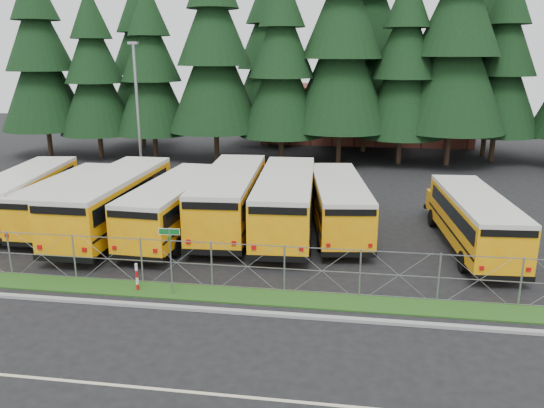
{
  "coord_description": "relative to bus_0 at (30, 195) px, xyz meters",
  "views": [
    {
      "loc": [
        4.37,
        -20.59,
        9.27
      ],
      "look_at": [
        0.76,
        4.0,
        2.25
      ],
      "focal_mm": 35.0,
      "sensor_mm": 36.0,
      "label": 1
    }
  ],
  "objects": [
    {
      "name": "conifer_0",
      "position": [
        -10.01,
        19.17,
        7.22
      ],
      "size": [
        7.85,
        7.85,
        17.37
      ],
      "primitive_type": null,
      "color": "black",
      "rests_on": "ground"
    },
    {
      "name": "conifer_11",
      "position": [
        9.43,
        28.26,
        7.25
      ],
      "size": [
        7.88,
        7.88,
        17.42
      ],
      "primitive_type": null,
      "color": "black",
      "rests_on": "ground"
    },
    {
      "name": "conifer_3",
      "position": [
        6.23,
        19.2,
        7.79
      ],
      "size": [
        8.36,
        8.36,
        18.5
      ],
      "primitive_type": null,
      "color": "black",
      "rests_on": "ground"
    },
    {
      "name": "bus_6",
      "position": [
        17.62,
        0.63,
        -0.02
      ],
      "size": [
        4.02,
        11.28,
        2.89
      ],
      "primitive_type": null,
      "rotation": [
        0.0,
        0.0,
        0.13
      ],
      "color": "orange",
      "rests_on": "ground"
    },
    {
      "name": "conifer_12",
      "position": [
        19.48,
        25.83,
        8.8
      ],
      "size": [
        9.28,
        9.28,
        20.52
      ],
      "primitive_type": null,
      "color": "black",
      "rests_on": "ground"
    },
    {
      "name": "bus_2",
      "position": [
        5.87,
        -1.28,
        0.15
      ],
      "size": [
        2.97,
        12.31,
        3.22
      ],
      "primitive_type": null,
      "rotation": [
        0.0,
        0.0,
        -0.01
      ],
      "color": "orange",
      "rests_on": "ground"
    },
    {
      "name": "conifer_7",
      "position": [
        26.53,
        20.0,
        8.61
      ],
      "size": [
        9.11,
        9.11,
        20.15
      ],
      "primitive_type": null,
      "color": "black",
      "rests_on": "ground"
    },
    {
      "name": "grass_verge",
      "position": [
        13.72,
        -8.24,
        -1.43
      ],
      "size": [
        50.0,
        1.4,
        0.06
      ],
      "primitive_type": "cube",
      "color": "#1A4914",
      "rests_on": "ground"
    },
    {
      "name": "light_standard",
      "position": [
        3.03,
        9.33,
        4.04
      ],
      "size": [
        0.7,
        0.35,
        10.14
      ],
      "color": "gray",
      "rests_on": "ground"
    },
    {
      "name": "striped_bollard",
      "position": [
        9.82,
        -8.35,
        -0.86
      ],
      "size": [
        0.11,
        0.11,
        1.2
      ],
      "primitive_type": "cylinder",
      "color": "#B20C0C",
      "rests_on": "ground"
    },
    {
      "name": "conifer_1",
      "position": [
        -4.85,
        19.06,
        6.08
      ],
      "size": [
        6.82,
        6.82,
        15.09
      ],
      "primitive_type": null,
      "color": "black",
      "rests_on": "ground"
    },
    {
      "name": "bus_1",
      "position": [
        2.9,
        -0.47,
        -0.1
      ],
      "size": [
        2.52,
        10.42,
        2.73
      ],
      "primitive_type": null,
      "rotation": [
        0.0,
        0.0,
        0.01
      ],
      "color": "orange",
      "rests_on": "ground"
    },
    {
      "name": "bus_0",
      "position": [
        0.0,
        0.0,
        0.0
      ],
      "size": [
        4.13,
        11.42,
        2.93
      ],
      "primitive_type": null,
      "rotation": [
        0.0,
        0.0,
        0.14
      ],
      "color": "orange",
      "rests_on": "ground"
    },
    {
      "name": "conifer_6",
      "position": [
        22.43,
        20.0,
        6.63
      ],
      "size": [
        7.32,
        7.32,
        16.19
      ],
      "primitive_type": null,
      "color": "black",
      "rests_on": "ground"
    },
    {
      "name": "conifer_4",
      "position": [
        12.15,
        19.05,
        6.69
      ],
      "size": [
        7.37,
        7.37,
        16.3
      ],
      "primitive_type": null,
      "color": "black",
      "rests_on": "ground"
    },
    {
      "name": "conifer_13",
      "position": [
        30.6,
        24.66,
        7.32
      ],
      "size": [
        7.94,
        7.94,
        17.56
      ],
      "primitive_type": null,
      "color": "black",
      "rests_on": "ground"
    },
    {
      "name": "brick_building",
      "position": [
        19.72,
        33.46,
        1.54
      ],
      "size": [
        22.0,
        10.0,
        6.0
      ],
      "primitive_type": "cube",
      "color": "brown",
      "rests_on": "ground"
    },
    {
      "name": "curb",
      "position": [
        13.72,
        -9.64,
        -1.4
      ],
      "size": [
        50.0,
        0.25,
        0.12
      ],
      "primitive_type": "cube",
      "color": "gray",
      "rests_on": "ground"
    },
    {
      "name": "road_lane_line",
      "position": [
        13.72,
        -14.54,
        -1.46
      ],
      "size": [
        50.0,
        0.12,
        0.01
      ],
      "primitive_type": "cube",
      "color": "beige",
      "rests_on": "ground"
    },
    {
      "name": "bus_3",
      "position": [
        9.19,
        -1.15,
        0.01
      ],
      "size": [
        3.24,
        11.37,
        2.95
      ],
      "primitive_type": null,
      "rotation": [
        0.0,
        0.0,
        -0.05
      ],
      "color": "orange",
      "rests_on": "ground"
    },
    {
      "name": "ground",
      "position": [
        13.72,
        -6.54,
        -1.46
      ],
      "size": [
        120.0,
        120.0,
        0.0
      ],
      "primitive_type": "plane",
      "color": "black",
      "rests_on": "ground"
    },
    {
      "name": "chainlink_fence",
      "position": [
        13.72,
        -7.54,
        -0.46
      ],
      "size": [
        44.0,
        0.1,
        2.0
      ],
      "primitive_type": null,
      "color": "gray",
      "rests_on": "ground"
    },
    {
      "name": "conifer_10",
      "position": [
        -3.22,
        25.53,
        6.63
      ],
      "size": [
        7.32,
        7.32,
        16.19
      ],
      "primitive_type": null,
      "color": "black",
      "rests_on": "ground"
    },
    {
      "name": "bus_5",
      "position": [
        14.87,
        0.09,
        0.14
      ],
      "size": [
        3.51,
        12.34,
        3.2
      ],
      "primitive_type": null,
      "rotation": [
        0.0,
        0.0,
        0.05
      ],
      "color": "orange",
      "rests_on": "ground"
    },
    {
      "name": "conifer_5",
      "position": [
        17.17,
        19.81,
        8.42
      ],
      "size": [
        8.94,
        8.94,
        19.76
      ],
      "primitive_type": null,
      "color": "black",
      "rests_on": "ground"
    },
    {
      "name": "conifer_2",
      "position": [
        0.31,
        19.56,
        6.24
      ],
      "size": [
        6.97,
        6.97,
        15.41
      ],
      "primitive_type": null,
      "color": "black",
      "rests_on": "ground"
    },
    {
      "name": "street_sign",
      "position": [
        11.34,
        -8.5,
        0.57
      ],
      "size": [
        0.84,
        0.55,
        2.81
      ],
      "color": "gray",
      "rests_on": "ground"
    },
    {
      "name": "bus_4",
      "position": [
        11.78,
        0.41,
        0.14
      ],
      "size": [
        3.55,
        12.35,
        3.2
      ],
      "primitive_type": null,
      "rotation": [
        0.0,
        0.0,
        0.05
      ],
      "color": "orange",
      "rests_on": "ground"
    },
    {
      "name": "bus_east",
      "position": [
        24.2,
        -1.24,
        -0.06
      ],
      "size": [
        3.2,
        10.83,
        2.8
      ],
      "primitive_type": null,
      "rotation": [
        0.0,
        0.0,
        0.06
      ],
      "color": "orange",
      "rests_on": "ground"
    },
    {
      "name": "conifer_8",
      "position": [
        30.81,
        22.32,
        6.86
      ],
      "size": [
        7.53,
        7.53,
        16.65
      ],
      "primitive_type": null,
      "color": "black",
      "rests_on": "ground"
    }
  ]
}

